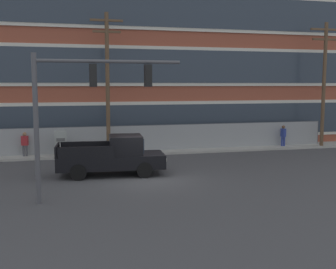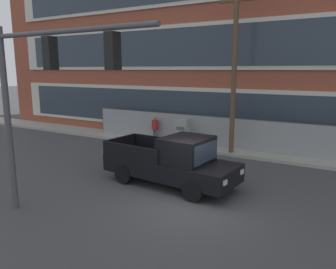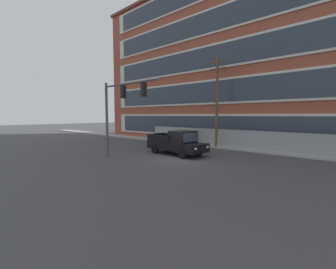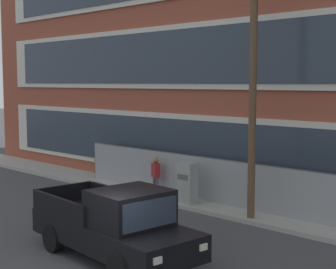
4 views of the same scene
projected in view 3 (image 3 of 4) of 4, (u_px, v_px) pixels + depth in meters
The scene contains 9 objects.
ground_plane at pixel (180, 159), 17.15m from camera, with size 160.00×160.00×0.00m, color #424244.
sidewalk_building_side at pixel (229, 147), 22.95m from camera, with size 80.00×2.12×0.16m, color #9E9B93.
brick_mill_building at pixel (284, 54), 23.70m from camera, with size 50.51×9.04×19.58m.
chain_link_fence at pixel (249, 140), 21.63m from camera, with size 26.00×0.06×1.91m.
traffic_signal_mast at pixel (119, 104), 16.64m from camera, with size 5.85×0.43×5.88m.
pickup_truck_black at pixel (177, 143), 19.06m from camera, with size 5.65×2.51×2.06m.
utility_pole_near_corner at pixel (217, 99), 22.71m from camera, with size 2.08×0.26×9.19m.
electrical_cabinet at pixel (192, 137), 25.11m from camera, with size 0.75×0.51×1.75m.
pedestrian_near_cabinet at pixel (180, 135), 26.91m from camera, with size 0.46×0.35×1.69m.
Camera 3 is at (10.70, -13.14, 3.35)m, focal length 24.00 mm.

